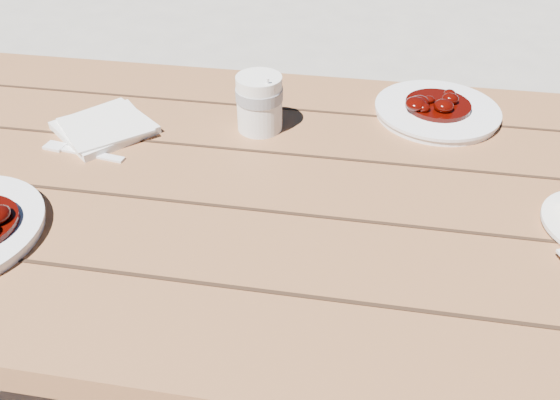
# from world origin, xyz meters

# --- Properties ---
(picnic_table) EXTENTS (2.00, 1.55, 0.75)m
(picnic_table) POSITION_xyz_m (0.00, -0.00, 0.59)
(picnic_table) COLOR brown
(picnic_table) RESTS_ON ground
(coffee_cup) EXTENTS (0.08, 0.08, 0.10)m
(coffee_cup) POSITION_xyz_m (-0.09, 0.16, 0.80)
(coffee_cup) COLOR white
(coffee_cup) RESTS_ON picnic_table
(napkin_stack) EXTENTS (0.21, 0.21, 0.01)m
(napkin_stack) POSITION_xyz_m (-0.38, 0.10, 0.76)
(napkin_stack) COLOR white
(napkin_stack) RESTS_ON picnic_table
(fork_table) EXTENTS (0.16, 0.05, 0.00)m
(fork_table) POSITION_xyz_m (-0.37, 0.02, 0.75)
(fork_table) COLOR white
(fork_table) RESTS_ON picnic_table
(second_plate) EXTENTS (0.23, 0.23, 0.02)m
(second_plate) POSITION_xyz_m (0.23, 0.27, 0.76)
(second_plate) COLOR white
(second_plate) RESTS_ON picnic_table
(second_stew) EXTENTS (0.12, 0.12, 0.04)m
(second_stew) POSITION_xyz_m (0.23, 0.27, 0.79)
(second_stew) COLOR #390502
(second_stew) RESTS_ON second_plate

